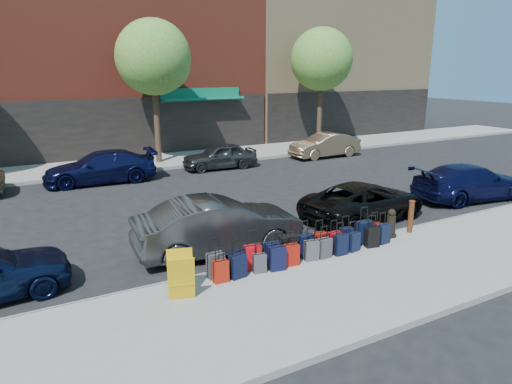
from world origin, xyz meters
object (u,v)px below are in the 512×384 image
fire_hydrant (391,224)px  car_far_3 (325,145)px  car_near_3 (470,182)px  display_rack (181,276)px  car_near_2 (364,201)px  bollard (411,216)px  tree_center (156,59)px  suitcase_front_5 (305,245)px  car_near_1 (219,226)px  tree_right (323,61)px  car_far_1 (100,167)px  car_far_2 (220,156)px

fire_hydrant → car_far_3: 13.34m
car_near_3 → display_rack: bearing=108.2°
car_near_2 → bollard: bearing=176.0°
tree_center → bollard: size_ratio=7.33×
suitcase_front_5 → car_near_1: 2.44m
tree_right → bollard: 16.71m
suitcase_front_5 → car_near_3: 9.25m
car_far_1 → car_far_2: bearing=95.0°
car_near_1 → car_near_3: car_near_1 is taller
car_near_1 → car_near_2: bearing=-83.7°
car_far_1 → car_far_3: size_ratio=1.16×
car_near_3 → car_far_1: size_ratio=0.98×
tree_center → car_far_2: tree_center is taller
display_rack → car_near_3: size_ratio=0.21×
suitcase_front_5 → car_near_2: 4.22m
car_near_2 → car_far_3: 11.34m
tree_center → tree_right: bearing=0.0°
tree_center → fire_hydrant: (2.49, -14.28, -4.87)m
display_rack → car_far_1: size_ratio=0.21×
car_near_2 → car_far_1: 11.83m
bollard → car_near_1: size_ratio=0.21×
tree_center → bollard: (3.27, -14.30, -4.75)m
fire_hydrant → car_far_1: bearing=98.5°
tree_right → suitcase_front_5: size_ratio=7.45×
tree_right → display_rack: (-14.71, -14.84, -4.76)m
car_far_1 → suitcase_front_5: bearing=18.3°
car_far_1 → car_far_3: bearing=94.0°
suitcase_front_5 → bollard: bearing=-4.7°
bollard → car_near_1: (-5.57, 1.71, 0.11)m
car_far_3 → car_near_3: bearing=-2.8°
tree_center → fire_hydrant: size_ratio=8.63×
display_rack → tree_right: bearing=61.2°
fire_hydrant → bollard: 0.79m
bollard → tree_right: bearing=63.2°
suitcase_front_5 → car_near_1: size_ratio=0.21×
car_near_1 → car_far_2: (4.57, 10.07, -0.12)m
car_near_1 → tree_center: bearing=-6.4°
tree_center → car_near_2: (3.17, -12.36, -4.77)m
car_near_2 → car_far_2: (-0.89, 9.84, 0.00)m
display_rack → bollard: bearing=20.1°
tree_right → fire_hydrant: (-8.01, -14.28, -4.87)m
tree_center → car_far_1: 6.52m
fire_hydrant → bollard: size_ratio=0.85×
car_near_2 → car_near_3: 5.32m
tree_center → car_near_3: size_ratio=1.52×
tree_center → display_rack: 16.14m
display_rack → car_far_2: 13.92m
display_rack → car_near_3: car_near_3 is taller
suitcase_front_5 → car_far_1: size_ratio=0.20×
tree_right → car_near_1: (-12.79, -12.59, -4.64)m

